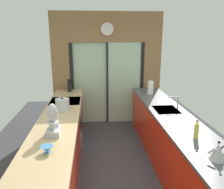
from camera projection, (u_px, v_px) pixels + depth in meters
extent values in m
cube|color=#38383D|center=(115.00, 158.00, 4.11)|extent=(5.04, 7.60, 0.02)
cube|color=olive|center=(107.00, 27.00, 5.24)|extent=(2.64, 0.08, 0.70)
cube|color=#B2D1AD|center=(90.00, 84.00, 5.57)|extent=(0.80, 0.02, 2.00)
cube|color=#B2D1AD|center=(124.00, 84.00, 5.61)|extent=(0.80, 0.02, 2.00)
cube|color=black|center=(72.00, 84.00, 5.51)|extent=(0.08, 0.10, 2.00)
cube|color=black|center=(141.00, 83.00, 5.66)|extent=(0.08, 0.10, 2.00)
cube|color=black|center=(107.00, 84.00, 5.59)|extent=(0.04, 0.10, 2.00)
cube|color=olive|center=(62.00, 85.00, 5.49)|extent=(0.42, 0.08, 2.00)
cube|color=olive|center=(151.00, 83.00, 5.69)|extent=(0.42, 0.08, 2.00)
cylinder|color=white|center=(107.00, 29.00, 5.20)|extent=(0.29, 0.03, 0.29)
torus|color=#DB4C23|center=(107.00, 29.00, 5.20)|extent=(0.31, 0.02, 0.31)
cube|color=red|center=(55.00, 168.00, 3.03)|extent=(0.58, 2.55, 0.88)
cube|color=red|center=(69.00, 113.00, 5.15)|extent=(0.58, 0.65, 0.88)
cube|color=tan|center=(59.00, 119.00, 3.51)|extent=(0.62, 3.80, 0.04)
cube|color=red|center=(170.00, 141.00, 3.79)|extent=(0.58, 3.80, 0.88)
cube|color=#4C4C51|center=(172.00, 116.00, 3.67)|extent=(0.62, 3.80, 0.04)
cube|color=#B7BABC|center=(166.00, 111.00, 3.91)|extent=(0.40, 0.48, 0.05)
cylinder|color=#B7BABC|center=(178.00, 103.00, 3.89)|extent=(0.02, 0.02, 0.23)
cylinder|color=#B7BABC|center=(173.00, 97.00, 3.86)|extent=(0.18, 0.02, 0.02)
cube|color=#B7BABC|center=(67.00, 124.00, 4.54)|extent=(0.58, 0.60, 0.88)
cube|color=black|center=(81.00, 121.00, 4.56)|extent=(0.01, 0.48, 0.28)
cube|color=black|center=(65.00, 102.00, 4.42)|extent=(0.58, 0.60, 0.03)
cylinder|color=#B7BABC|center=(80.00, 109.00, 4.30)|extent=(0.02, 0.04, 0.04)
cylinder|color=#B7BABC|center=(81.00, 106.00, 4.48)|extent=(0.02, 0.04, 0.04)
cylinder|color=#B7BABC|center=(81.00, 104.00, 4.65)|extent=(0.02, 0.04, 0.04)
cylinder|color=teal|center=(47.00, 152.00, 2.48)|extent=(0.06, 0.06, 0.01)
cone|color=teal|center=(47.00, 149.00, 2.47)|extent=(0.14, 0.14, 0.07)
cube|color=black|center=(70.00, 87.00, 5.16)|extent=(0.08, 0.14, 0.21)
cylinder|color=black|center=(68.00, 81.00, 5.12)|extent=(0.02, 0.02, 0.08)
cylinder|color=black|center=(69.00, 81.00, 5.12)|extent=(0.02, 0.02, 0.08)
cylinder|color=black|center=(69.00, 81.00, 5.12)|extent=(0.02, 0.02, 0.08)
cylinder|color=black|center=(70.00, 81.00, 5.12)|extent=(0.02, 0.02, 0.09)
cylinder|color=black|center=(71.00, 81.00, 5.13)|extent=(0.02, 0.02, 0.05)
cube|color=#B7BABC|center=(54.00, 131.00, 2.92)|extent=(0.17, 0.26, 0.08)
cube|color=#B7BABC|center=(54.00, 119.00, 2.98)|extent=(0.10, 0.08, 0.20)
ellipsoid|color=#B7BABC|center=(52.00, 113.00, 2.85)|extent=(0.13, 0.12, 0.24)
cone|color=#B7BABC|center=(53.00, 127.00, 2.87)|extent=(0.15, 0.15, 0.13)
cylinder|color=#B7BABC|center=(62.00, 105.00, 3.84)|extent=(0.23, 0.23, 0.19)
cylinder|color=#B7BABC|center=(62.00, 99.00, 3.81)|extent=(0.24, 0.24, 0.01)
sphere|color=black|center=(62.00, 98.00, 3.81)|extent=(0.03, 0.03, 0.03)
cone|color=#B7BABC|center=(218.00, 152.00, 2.32)|extent=(0.16, 0.16, 0.18)
sphere|color=black|center=(219.00, 142.00, 2.29)|extent=(0.03, 0.03, 0.03)
cylinder|color=#B7BABC|center=(211.00, 151.00, 2.31)|extent=(0.08, 0.02, 0.07)
cylinder|color=#D1CC4C|center=(196.00, 131.00, 2.79)|extent=(0.06, 0.06, 0.20)
cylinder|color=#D1CC4C|center=(197.00, 122.00, 2.76)|extent=(0.03, 0.03, 0.04)
cylinder|color=black|center=(197.00, 120.00, 2.75)|extent=(0.03, 0.03, 0.01)
cylinder|color=#B7BABC|center=(150.00, 94.00, 4.94)|extent=(0.14, 0.14, 0.01)
cylinder|color=white|center=(151.00, 87.00, 4.91)|extent=(0.12, 0.12, 0.27)
sphere|color=#B7BABC|center=(151.00, 80.00, 4.87)|extent=(0.03, 0.03, 0.03)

